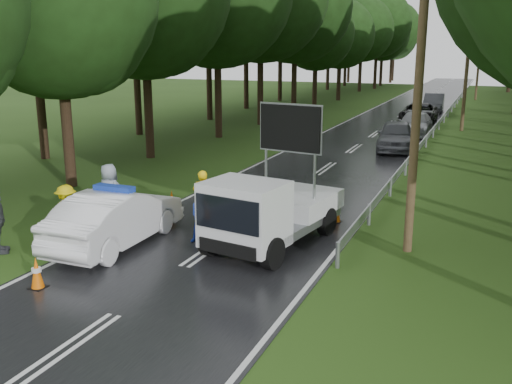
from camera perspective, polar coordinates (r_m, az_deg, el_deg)
The scene contains 22 objects.
ground at distance 16.33m, azimuth -4.60°, elevation -5.72°, with size 160.00×160.00×0.00m, color #254112.
road at distance 44.56m, azimuth 13.27°, elevation 6.69°, with size 7.00×140.00×0.02m, color black.
guardrail at distance 43.73m, azimuth 18.05°, elevation 6.95°, with size 0.12×60.06×0.70m.
utility_pole_near at distance 15.76m, azimuth 16.06°, elevation 11.89°, with size 1.40×0.24×10.00m.
utility_pole_mid at distance 41.69m, azimuth 20.44°, elevation 12.68°, with size 1.40×0.24×10.00m.
utility_pole_far at distance 67.67m, azimuth 21.46°, elevation 12.85°, with size 1.40×0.24×10.00m.
police_sedan at distance 16.83m, azimuth -13.82°, elevation -2.57°, with size 1.81×4.94×1.78m.
work_truck at distance 16.13m, azimuth 1.18°, elevation -1.93°, with size 2.94×5.23×3.95m.
barrier at distance 18.41m, azimuth 1.83°, elevation -0.69°, with size 2.63×0.29×1.09m.
officer at distance 18.32m, azimuth -5.34°, elevation -0.58°, with size 0.66×0.43×1.80m, color yellow.
civilian at distance 16.70m, azimuth -5.30°, elevation -2.33°, with size 0.79×0.62×1.63m, color #1B38B3.
bystander_left at distance 17.74m, azimuth -18.39°, elevation -1.96°, with size 1.08×0.62×1.67m, color yellow.
bystander_right at distance 19.25m, azimuth -14.42°, elevation -0.06°, with size 0.94×0.61×1.91m, color #8C97A9.
queue_car_first at distance 32.77m, azimuth 13.81°, elevation 5.50°, with size 1.94×4.83×1.65m, color #42444A.
queue_car_second at distance 39.12m, azimuth 15.59°, elevation 6.59°, with size 2.00×4.91×1.42m, color gray.
queue_car_third at distance 45.09m, azimuth 15.95°, elevation 7.57°, with size 2.51×5.44×1.51m, color black.
queue_car_fourth at distance 54.32m, azimuth 17.36°, elevation 8.55°, with size 1.67×4.78×1.58m, color #414349.
cone_near_left at distance 14.56m, azimuth -21.08°, elevation -7.60°, with size 0.37×0.37×0.79m.
cone_center at distance 17.42m, azimuth -2.58°, elevation -3.23°, with size 0.33×0.33×0.69m.
cone_far at distance 20.00m, azimuth 0.70°, elevation -0.80°, with size 0.36×0.36×0.77m.
cone_left_mid at distance 20.13m, azimuth -8.41°, elevation -0.90°, with size 0.35×0.35×0.74m.
cone_right at distance 18.80m, azimuth 8.02°, elevation -1.90°, with size 0.37×0.37×0.79m.
Camera 1 is at (7.05, -13.64, 5.56)m, focal length 40.00 mm.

